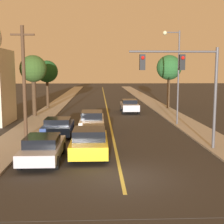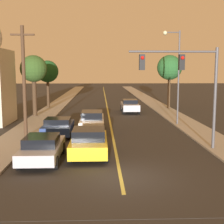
# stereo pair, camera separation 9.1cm
# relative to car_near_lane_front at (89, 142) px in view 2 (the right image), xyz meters

# --- Properties ---
(ground_plane) EXTENTS (200.00, 200.00, 0.00)m
(ground_plane) POSITION_rel_car_near_lane_front_xyz_m (1.53, -3.68, -0.78)
(ground_plane) COLOR #2D2B28
(road_surface) EXTENTS (10.96, 80.00, 0.01)m
(road_surface) POSITION_rel_car_near_lane_front_xyz_m (1.53, 32.32, -0.78)
(road_surface) COLOR #2D2B28
(road_surface) RESTS_ON ground
(sidewalk_left) EXTENTS (2.50, 80.00, 0.12)m
(sidewalk_left) POSITION_rel_car_near_lane_front_xyz_m (-5.19, 32.32, -0.72)
(sidewalk_left) COLOR #9E998E
(sidewalk_left) RESTS_ON ground
(sidewalk_right) EXTENTS (2.50, 80.00, 0.12)m
(sidewalk_right) POSITION_rel_car_near_lane_front_xyz_m (8.26, 32.32, -0.72)
(sidewalk_right) COLOR #9E998E
(sidewalk_right) RESTS_ON ground
(car_near_lane_front) EXTENTS (2.11, 4.52, 1.55)m
(car_near_lane_front) POSITION_rel_car_near_lane_front_xyz_m (0.00, 0.00, 0.00)
(car_near_lane_front) COLOR gold
(car_near_lane_front) RESTS_ON ground
(car_near_lane_second) EXTENTS (1.92, 5.02, 1.63)m
(car_near_lane_second) POSITION_rel_car_near_lane_front_xyz_m (0.00, 6.78, 0.04)
(car_near_lane_second) COLOR white
(car_near_lane_second) RESTS_ON ground
(car_outer_lane_front) EXTENTS (2.01, 4.53, 1.38)m
(car_outer_lane_front) POSITION_rel_car_near_lane_front_xyz_m (-2.41, -1.01, -0.06)
(car_outer_lane_front) COLOR #A5A8B2
(car_outer_lane_front) RESTS_ON ground
(car_outer_lane_second) EXTENTS (2.11, 3.96, 1.35)m
(car_outer_lane_second) POSITION_rel_car_near_lane_front_xyz_m (-2.41, 5.24, -0.08)
(car_outer_lane_second) COLOR navy
(car_outer_lane_second) RESTS_ON ground
(car_far_oncoming) EXTENTS (1.93, 4.31, 1.46)m
(car_far_oncoming) POSITION_rel_car_near_lane_front_xyz_m (4.00, 17.82, -0.01)
(car_far_oncoming) COLOR #A5A8B2
(car_far_oncoming) RESTS_ON ground
(traffic_signal_mast) EXTENTS (5.21, 0.42, 5.95)m
(traffic_signal_mast) POSITION_rel_car_near_lane_front_xyz_m (5.71, 0.98, 3.62)
(traffic_signal_mast) COLOR #47474C
(traffic_signal_mast) RESTS_ON ground
(streetlamp_right) EXTENTS (1.49, 0.36, 7.94)m
(streetlamp_right) POSITION_rel_car_near_lane_front_xyz_m (7.06, 9.52, 4.32)
(streetlamp_right) COLOR #47474C
(streetlamp_right) RESTS_ON ground
(utility_pole_left) EXTENTS (1.60, 0.24, 7.60)m
(utility_pole_left) POSITION_rel_car_near_lane_front_xyz_m (-4.54, 4.43, 3.30)
(utility_pole_left) COLOR #422D1E
(utility_pole_left) RESTS_ON ground
(tree_left_near) EXTENTS (2.70, 2.70, 6.14)m
(tree_left_near) POSITION_rel_car_near_lane_front_xyz_m (-6.07, 14.92, 4.03)
(tree_left_near) COLOR #3D2B1C
(tree_left_near) RESTS_ON ground
(tree_left_far) EXTENTS (2.71, 2.71, 5.84)m
(tree_left_far) POSITION_rel_car_near_lane_front_xyz_m (-5.88, 22.13, 3.76)
(tree_left_far) COLOR #3D2B1C
(tree_left_far) RESTS_ON ground
(tree_right_near) EXTENTS (3.01, 3.01, 6.47)m
(tree_right_near) POSITION_rel_car_near_lane_front_xyz_m (9.08, 20.80, 4.25)
(tree_right_near) COLOR #4C3823
(tree_right_near) RESTS_ON ground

